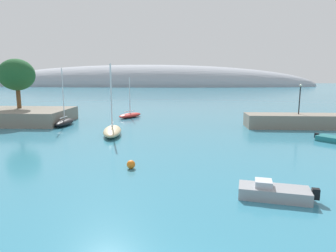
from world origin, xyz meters
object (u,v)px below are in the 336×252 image
at_px(tree_clump_shore, 17,75).
at_px(mooring_buoy_orange, 131,164).
at_px(motorboat_grey_outer, 274,192).
at_px(sailboat_sand_mid_mooring, 112,131).
at_px(sailboat_black_near_shore, 65,122).
at_px(sailboat_red_outer_mooring, 130,115).
at_px(harbor_lamp_post, 300,96).

xyz_separation_m(tree_clump_shore, mooring_buoy_orange, (23.21, -25.25, -7.40)).
bearing_deg(motorboat_grey_outer, tree_clump_shore, -30.48).
xyz_separation_m(sailboat_sand_mid_mooring, mooring_buoy_orange, (4.74, -13.77, -0.26)).
bearing_deg(mooring_buoy_orange, sailboat_black_near_shore, 123.49).
xyz_separation_m(sailboat_sand_mid_mooring, sailboat_red_outer_mooring, (-0.50, 16.51, -0.13)).
bearing_deg(sailboat_sand_mid_mooring, motorboat_grey_outer, 27.94).
relative_size(sailboat_sand_mid_mooring, motorboat_grey_outer, 1.87).
bearing_deg(harbor_lamp_post, sailboat_sand_mid_mooring, -165.16).
bearing_deg(tree_clump_shore, sailboat_black_near_shore, -25.09).
bearing_deg(sailboat_red_outer_mooring, motorboat_grey_outer, -126.21).
relative_size(mooring_buoy_orange, harbor_lamp_post, 0.16).
bearing_deg(motorboat_grey_outer, harbor_lamp_post, -101.16).
bearing_deg(sailboat_red_outer_mooring, harbor_lamp_post, -78.83).
xyz_separation_m(motorboat_grey_outer, harbor_lamp_post, (11.53, 26.36, 4.31)).
relative_size(sailboat_red_outer_mooring, motorboat_grey_outer, 1.51).
height_order(tree_clump_shore, sailboat_black_near_shore, tree_clump_shore).
height_order(sailboat_sand_mid_mooring, mooring_buoy_orange, sailboat_sand_mid_mooring).
bearing_deg(sailboat_red_outer_mooring, sailboat_sand_mid_mooring, -147.44).
height_order(motorboat_grey_outer, mooring_buoy_orange, motorboat_grey_outer).
bearing_deg(motorboat_grey_outer, sailboat_red_outer_mooring, -54.58).
relative_size(sailboat_sand_mid_mooring, harbor_lamp_post, 2.06).
xyz_separation_m(tree_clump_shore, harbor_lamp_post, (44.71, -4.53, -3.03)).
height_order(sailboat_sand_mid_mooring, sailboat_red_outer_mooring, sailboat_sand_mid_mooring).
height_order(tree_clump_shore, sailboat_sand_mid_mooring, tree_clump_shore).
xyz_separation_m(sailboat_sand_mid_mooring, motorboat_grey_outer, (14.71, -19.40, -0.20)).
bearing_deg(sailboat_black_near_shore, motorboat_grey_outer, -134.64).
distance_m(motorboat_grey_outer, harbor_lamp_post, 29.09).
bearing_deg(harbor_lamp_post, sailboat_black_near_shore, 179.81).
relative_size(tree_clump_shore, mooring_buoy_orange, 11.52).
distance_m(tree_clump_shore, sailboat_sand_mid_mooring, 22.89).
xyz_separation_m(sailboat_black_near_shore, sailboat_sand_mid_mooring, (9.04, -7.07, 0.05)).
height_order(tree_clump_shore, mooring_buoy_orange, tree_clump_shore).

